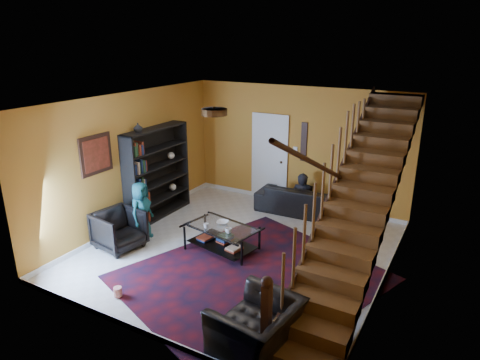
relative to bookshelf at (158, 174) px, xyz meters
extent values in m
plane|color=beige|center=(2.40, -0.60, -0.96)|extent=(5.50, 5.50, 0.00)
plane|color=#C0752A|center=(2.40, 2.15, 0.44)|extent=(5.20, 0.00, 5.20)
plane|color=#C0752A|center=(2.40, -3.35, 0.44)|extent=(5.20, 0.00, 5.20)
plane|color=#C0752A|center=(-0.20, -0.60, 0.44)|extent=(0.00, 5.50, 5.50)
plane|color=#C0752A|center=(5.00, -0.60, 0.44)|extent=(0.00, 5.50, 5.50)
plane|color=white|center=(2.40, -0.60, 1.84)|extent=(5.50, 5.50, 0.00)
cube|color=silver|center=(2.40, 2.14, -0.91)|extent=(5.20, 0.02, 0.10)
cube|color=silver|center=(-0.19, -0.60, -0.91)|extent=(0.02, 5.50, 0.10)
cube|color=#C0752A|center=(4.53, -0.60, 0.36)|extent=(0.95, 4.92, 2.83)
cube|color=black|center=(4.07, -0.60, 0.44)|extent=(0.04, 5.02, 3.02)
cylinder|color=black|center=(4.10, -0.60, 0.89)|extent=(0.07, 4.20, 2.44)
cube|color=black|center=(4.10, -3.00, -0.41)|extent=(0.10, 0.10, 1.10)
cube|color=black|center=(0.00, 0.00, 0.04)|extent=(0.35, 1.80, 2.00)
cube|color=black|center=(0.00, 0.00, -0.56)|extent=(0.35, 1.72, 0.03)
cube|color=black|center=(0.00, 0.00, 0.20)|extent=(0.35, 1.72, 0.03)
cube|color=silver|center=(1.70, 2.12, 0.06)|extent=(0.82, 0.05, 2.05)
cube|color=maroon|center=(-0.17, -1.50, 0.79)|extent=(0.04, 0.74, 0.74)
cube|color=black|center=(2.55, 2.13, 0.59)|extent=(0.14, 0.03, 0.90)
cylinder|color=#3F2814|center=(2.40, -1.40, 1.78)|extent=(0.40, 0.40, 0.10)
cube|color=#490D15|center=(3.05, -1.37, -0.95)|extent=(4.54, 4.82, 0.02)
imported|color=black|center=(2.78, 1.70, -0.65)|extent=(2.16, 0.92, 0.62)
imported|color=black|center=(0.35, -1.61, -0.59)|extent=(0.93, 0.91, 0.74)
imported|color=black|center=(3.90, -2.85, -0.62)|extent=(1.06, 1.18, 0.69)
imported|color=black|center=(2.71, 1.75, -0.73)|extent=(0.52, 0.36, 1.38)
imported|color=black|center=(2.81, 1.75, -0.85)|extent=(0.57, 0.46, 1.13)
imported|color=#1B6269|center=(0.45, -1.08, -0.38)|extent=(0.46, 0.62, 1.18)
cube|color=black|center=(1.50, -1.09, -0.72)|extent=(0.04, 0.04, 0.48)
cube|color=black|center=(2.72, -1.09, -0.72)|extent=(0.04, 0.04, 0.48)
cube|color=black|center=(1.50, -0.40, -0.72)|extent=(0.04, 0.04, 0.48)
cube|color=black|center=(2.72, -0.40, -0.72)|extent=(0.04, 0.04, 0.48)
cube|color=black|center=(2.11, -0.75, -0.84)|extent=(1.33, 0.92, 0.02)
cube|color=silver|center=(2.11, -0.75, -0.48)|extent=(1.41, 0.99, 0.02)
imported|color=#999999|center=(2.35, -0.92, -0.43)|extent=(0.15, 0.15, 0.09)
imported|color=#999999|center=(1.89, -0.95, -0.43)|extent=(0.10, 0.10, 0.09)
imported|color=#999999|center=(2.06, -0.64, -0.45)|extent=(0.27, 0.27, 0.05)
imported|color=#999999|center=(0.00, -0.50, 1.13)|extent=(0.18, 0.18, 0.19)
cylinder|color=red|center=(1.50, -2.84, -0.87)|extent=(0.17, 0.17, 0.15)
camera|label=1|loc=(5.93, -6.90, 2.87)|focal=32.00mm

